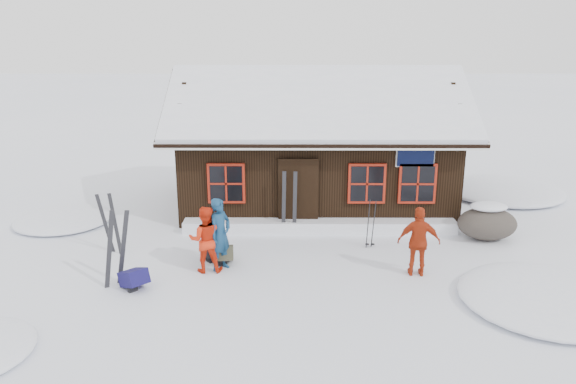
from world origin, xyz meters
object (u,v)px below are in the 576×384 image
skier_crouched (211,239)px  backpack_olive (223,256)px  skier_orange_left (205,239)px  backpack_blue (134,281)px  boulder (487,223)px  ski_poles (371,225)px  skier_teal (220,234)px  ski_pair_left (116,249)px  skier_orange_right (419,242)px

skier_crouched → backpack_olive: skier_crouched is taller
skier_orange_left → backpack_blue: skier_orange_left is taller
boulder → backpack_olive: size_ratio=2.48×
ski_poles → backpack_blue: 6.02m
skier_crouched → backpack_olive: 0.51m
skier_orange_left → ski_poles: size_ratio=1.20×
skier_crouched → ski_poles: bearing=-23.5°
skier_orange_left → skier_crouched: skier_orange_left is taller
skier_teal → backpack_blue: 2.18m
skier_teal → ski_poles: 3.97m
backpack_olive → backpack_blue: bearing=-147.5°
skier_teal → backpack_olive: (0.01, 0.35, -0.70)m
boulder → backpack_olive: bearing=-166.5°
ski_pair_left → boulder: bearing=-9.0°
backpack_blue → skier_orange_right: bearing=-36.4°
skier_crouched → ski_pair_left: 2.33m
backpack_olive → boulder: bearing=8.3°
boulder → ski_pair_left: bearing=-162.7°
ski_pair_left → backpack_olive: 2.58m
boulder → backpack_blue: 9.24m
skier_crouched → boulder: 7.37m
skier_crouched → backpack_blue: 2.18m
skier_orange_right → boulder: skier_orange_right is taller
skier_orange_right → skier_orange_left: bearing=4.3°
skier_orange_left → skier_orange_right: bearing=173.3°
skier_teal → ski_pair_left: size_ratio=0.98×
ski_pair_left → ski_poles: ski_pair_left is taller
skier_orange_left → skier_orange_right: (4.89, -0.19, 0.03)m
ski_poles → skier_crouched: bearing=-167.3°
ski_poles → ski_pair_left: bearing=-159.3°
skier_orange_left → boulder: bearing=-168.1°
skier_teal → boulder: (6.93, 2.01, -0.40)m
skier_orange_right → ski_poles: (-0.85, 1.70, -0.20)m
backpack_olive → ski_pair_left: bearing=-157.0°
skier_orange_right → ski_pair_left: size_ratio=0.93×
skier_orange_right → backpack_blue: skier_orange_right is taller
skier_orange_left → boulder: size_ratio=1.00×
skier_teal → skier_crouched: (-0.28, 0.50, -0.31)m
skier_orange_left → backpack_blue: size_ratio=2.59×
ski_pair_left → ski_poles: size_ratio=1.34×
skier_orange_right → backpack_blue: bearing=13.1°
ski_poles → backpack_olive: size_ratio=2.07×
skier_orange_right → backpack_blue: 6.42m
ski_pair_left → backpack_blue: size_ratio=2.89×
ski_pair_left → backpack_olive: (2.19, 1.18, -0.67)m
ski_pair_left → backpack_olive: size_ratio=2.78×
skier_crouched → ski_pair_left: ski_pair_left is taller
skier_crouched → ski_poles: ski_poles is taller
ski_pair_left → ski_poles: 6.30m
skier_crouched → ski_pair_left: bearing=178.8°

